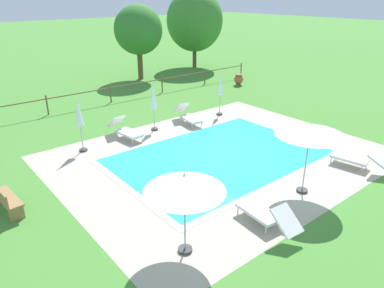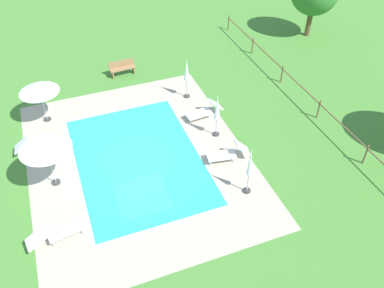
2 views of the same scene
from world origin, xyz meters
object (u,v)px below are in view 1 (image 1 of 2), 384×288
at_px(sun_lounger_north_near_steps, 125,130).
at_px(terracotta_urn_near_fence, 239,79).
at_px(patio_umbrella_open_by_bench, 185,183).
at_px(tree_far_west, 138,30).
at_px(sun_lounger_north_far, 188,116).
at_px(patio_umbrella_closed_row_centre, 79,115).
at_px(sun_lounger_north_mid, 266,214).
at_px(patio_umbrella_closed_row_west, 220,87).
at_px(tree_centre, 195,21).
at_px(patio_umbrella_closed_row_mid_west, 153,99).
at_px(sun_lounger_north_end, 358,159).
at_px(wooden_bench_lawn_side, 4,198).
at_px(patio_umbrella_open_foreground, 310,130).

xyz_separation_m(sun_lounger_north_near_steps, terracotta_urn_near_fence, (10.89, 3.68, 0.02)).
height_order(patio_umbrella_open_by_bench, tree_far_west, tree_far_west).
distance_m(sun_lounger_north_far, patio_umbrella_closed_row_centre, 5.48).
height_order(sun_lounger_north_mid, patio_umbrella_closed_row_west, patio_umbrella_closed_row_west).
xyz_separation_m(sun_lounger_north_mid, tree_centre, (12.91, 18.61, 3.40)).
bearing_deg(patio_umbrella_closed_row_mid_west, patio_umbrella_closed_row_centre, -177.02).
bearing_deg(patio_umbrella_closed_row_west, patio_umbrella_closed_row_mid_west, 175.97).
xyz_separation_m(patio_umbrella_closed_row_centre, terracotta_urn_near_fence, (12.92, 3.83, -1.11)).
xyz_separation_m(sun_lounger_north_end, terracotta_urn_near_fence, (5.85, 11.57, 0.05)).
relative_size(sun_lounger_north_near_steps, tree_far_west, 0.39).
bearing_deg(sun_lounger_north_end, terracotta_urn_near_fence, 63.17).
relative_size(patio_umbrella_closed_row_mid_west, tree_centre, 0.36).
bearing_deg(sun_lounger_north_mid, sun_lounger_north_near_steps, 88.04).
bearing_deg(tree_far_west, sun_lounger_north_mid, -111.59).
bearing_deg(sun_lounger_north_mid, sun_lounger_north_far, 65.39).
xyz_separation_m(patio_umbrella_open_by_bench, patio_umbrella_closed_row_mid_west, (4.15, 7.55, -0.42)).
xyz_separation_m(sun_lounger_north_near_steps, patio_umbrella_closed_row_west, (5.40, -0.24, 1.09)).
bearing_deg(tree_centre, terracotta_urn_near_fence, -104.30).
distance_m(sun_lounger_north_near_steps, terracotta_urn_near_fence, 11.50).
height_order(sun_lounger_north_far, patio_umbrella_closed_row_west, patio_umbrella_closed_row_west).
distance_m(sun_lounger_north_near_steps, tree_far_west, 12.11).
relative_size(sun_lounger_north_mid, terracotta_urn_near_fence, 2.70).
bearing_deg(wooden_bench_lawn_side, patio_umbrella_closed_row_centre, 37.74).
relative_size(wooden_bench_lawn_side, tree_far_west, 0.29).
relative_size(sun_lounger_north_far, sun_lounger_north_end, 0.94).
bearing_deg(terracotta_urn_near_fence, sun_lounger_north_near_steps, -161.34).
distance_m(patio_umbrella_closed_row_mid_west, terracotta_urn_near_fence, 10.10).
xyz_separation_m(patio_umbrella_closed_row_mid_west, patio_umbrella_closed_row_centre, (-3.57, -0.19, 0.03)).
bearing_deg(patio_umbrella_open_by_bench, terracotta_urn_near_fence, 39.66).
bearing_deg(sun_lounger_north_end, patio_umbrella_closed_row_centre, 132.42).
relative_size(sun_lounger_north_far, patio_umbrella_closed_row_west, 0.86).
xyz_separation_m(sun_lounger_north_end, wooden_bench_lawn_side, (-10.59, 5.01, 0.11)).
distance_m(sun_lounger_north_near_steps, wooden_bench_lawn_side, 6.26).
relative_size(patio_umbrella_open_foreground, patio_umbrella_open_by_bench, 1.07).
relative_size(patio_umbrella_open_foreground, patio_umbrella_closed_row_centre, 1.03).
height_order(terracotta_urn_near_fence, tree_centre, tree_centre).
bearing_deg(wooden_bench_lawn_side, sun_lounger_north_far, 16.75).
height_order(sun_lounger_north_end, patio_umbrella_closed_row_centre, patio_umbrella_closed_row_centre).
bearing_deg(sun_lounger_north_end, patio_umbrella_closed_row_west, 87.26).
xyz_separation_m(sun_lounger_north_mid, patio_umbrella_open_by_bench, (-2.34, 0.57, 1.53)).
height_order(sun_lounger_north_mid, tree_centre, tree_centre).
bearing_deg(wooden_bench_lawn_side, patio_umbrella_closed_row_west, 13.54).
distance_m(patio_umbrella_open_foreground, patio_umbrella_closed_row_centre, 8.55).
distance_m(sun_lounger_north_far, patio_umbrella_closed_row_mid_west, 2.12).
xyz_separation_m(sun_lounger_north_mid, tree_far_west, (7.00, 17.69, 3.08)).
height_order(sun_lounger_north_near_steps, patio_umbrella_closed_row_centre, patio_umbrella_closed_row_centre).
height_order(sun_lounger_north_near_steps, sun_lounger_north_mid, sun_lounger_north_near_steps).
distance_m(sun_lounger_north_far, patio_umbrella_closed_row_west, 2.34).
bearing_deg(patio_umbrella_closed_row_centre, patio_umbrella_open_foreground, -61.31).
relative_size(patio_umbrella_closed_row_mid_west, tree_far_west, 0.43).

